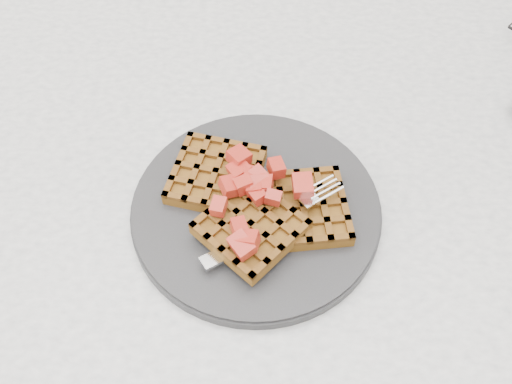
# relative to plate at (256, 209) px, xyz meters

# --- Properties ---
(table) EXTENTS (1.20, 0.80, 0.75)m
(table) POSITION_rel_plate_xyz_m (0.05, 0.00, -0.12)
(table) COLOR silver
(table) RESTS_ON ground
(plate) EXTENTS (0.28, 0.28, 0.02)m
(plate) POSITION_rel_plate_xyz_m (0.00, 0.00, 0.00)
(plate) COLOR #232325
(plate) RESTS_ON table
(waffles) EXTENTS (0.21, 0.20, 0.03)m
(waffles) POSITION_rel_plate_xyz_m (0.00, -0.00, 0.02)
(waffles) COLOR brown
(waffles) RESTS_ON plate
(strawberry_pile) EXTENTS (0.15, 0.15, 0.02)m
(strawberry_pile) POSITION_rel_plate_xyz_m (-0.00, -0.00, 0.05)
(strawberry_pile) COLOR maroon
(strawberry_pile) RESTS_ON waffles
(fork) EXTENTS (0.16, 0.12, 0.02)m
(fork) POSITION_rel_plate_xyz_m (0.03, -0.03, 0.02)
(fork) COLOR silver
(fork) RESTS_ON plate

